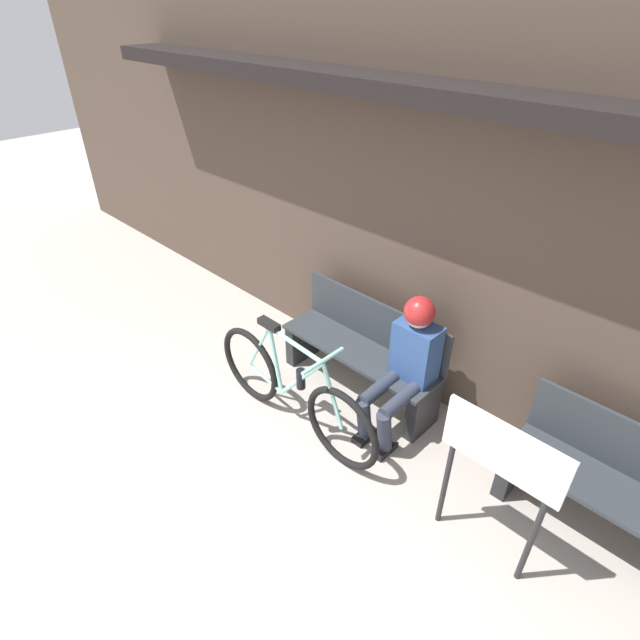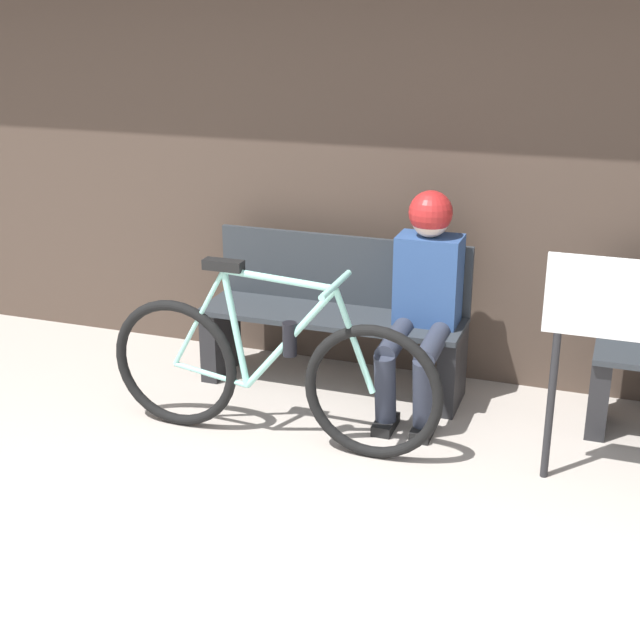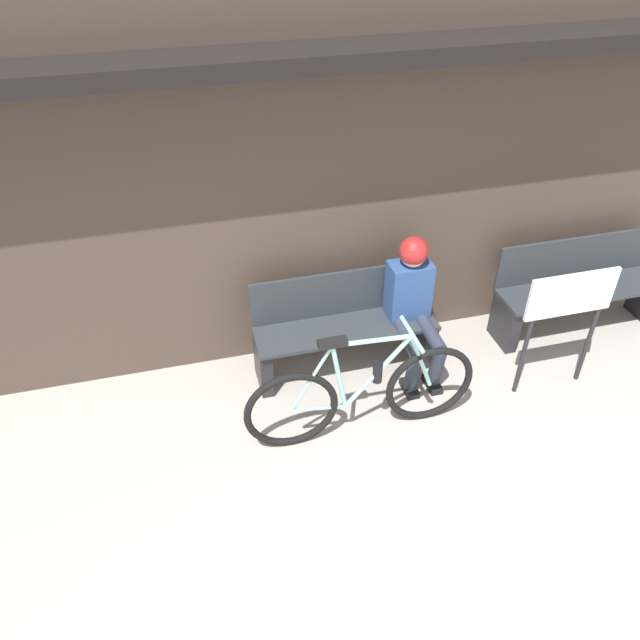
# 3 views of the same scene
# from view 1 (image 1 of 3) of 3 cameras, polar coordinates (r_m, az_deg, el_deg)

# --- Properties ---
(ground_plane) EXTENTS (24.00, 24.00, 0.00)m
(ground_plane) POSITION_cam_1_polar(r_m,az_deg,el_deg) (3.64, -24.88, -27.39)
(ground_plane) COLOR #ADA399
(storefront_wall) EXTENTS (12.00, 0.56, 3.20)m
(storefront_wall) POSITION_cam_1_polar(r_m,az_deg,el_deg) (3.95, 10.72, 12.94)
(storefront_wall) COLOR #4C3D33
(storefront_wall) RESTS_ON ground_plane
(park_bench_near) EXTENTS (1.49, 0.42, 0.86)m
(park_bench_near) POSITION_cam_1_polar(r_m,az_deg,el_deg) (4.35, 4.83, -3.71)
(park_bench_near) COLOR #2D3338
(park_bench_near) RESTS_ON ground_plane
(bicycle) EXTENTS (1.75, 0.40, 0.93)m
(bicycle) POSITION_cam_1_polar(r_m,az_deg,el_deg) (3.98, -3.21, -8.14)
(bicycle) COLOR black
(bicycle) RESTS_ON ground_plane
(person_seated) EXTENTS (0.34, 0.66, 1.18)m
(person_seated) POSITION_cam_1_polar(r_m,az_deg,el_deg) (3.85, 9.92, -4.44)
(person_seated) COLOR #2D3342
(person_seated) RESTS_ON ground_plane
(park_bench_far) EXTENTS (1.55, 0.42, 0.86)m
(park_bench_far) POSITION_cam_1_polar(r_m,az_deg,el_deg) (3.78, 32.43, -17.36)
(park_bench_far) COLOR #2D3338
(park_bench_far) RESTS_ON ground_plane
(signboard) EXTENTS (0.72, 0.04, 1.09)m
(signboard) POSITION_cam_1_polar(r_m,az_deg,el_deg) (3.08, 19.85, -15.15)
(signboard) COLOR #232326
(signboard) RESTS_ON ground_plane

